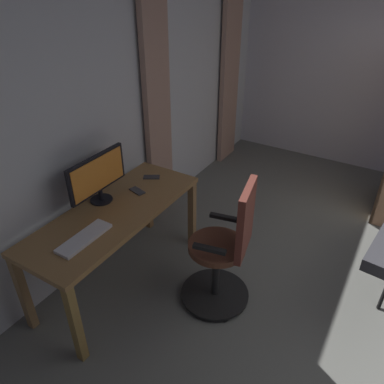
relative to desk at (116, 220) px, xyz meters
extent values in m
cube|color=silver|center=(-0.72, -0.45, 0.69)|extent=(5.30, 0.10, 2.66)
cube|color=tan|center=(-2.67, -0.34, 0.58)|extent=(0.42, 0.06, 2.43)
cube|color=tan|center=(-1.09, -0.34, 0.58)|extent=(0.36, 0.06, 2.43)
cube|color=olive|center=(0.00, 0.00, 0.08)|extent=(1.56, 0.60, 0.04)
cube|color=olive|center=(-0.74, 0.26, -0.29)|extent=(0.06, 0.06, 0.69)
cube|color=olive|center=(0.74, 0.26, -0.29)|extent=(0.06, 0.06, 0.69)
cube|color=olive|center=(-0.74, -0.26, -0.29)|extent=(0.06, 0.06, 0.69)
cube|color=olive|center=(0.74, -0.26, -0.29)|extent=(0.06, 0.06, 0.69)
cylinder|color=black|center=(-0.23, 0.79, -0.59)|extent=(0.56, 0.56, 0.02)
sphere|color=black|center=(-0.48, 0.74, -0.61)|extent=(0.05, 0.05, 0.05)
sphere|color=black|center=(-0.26, 0.53, -0.61)|extent=(0.05, 0.05, 0.05)
sphere|color=black|center=(0.00, 0.68, -0.61)|extent=(0.05, 0.05, 0.05)
sphere|color=black|center=(-0.06, 0.98, -0.61)|extent=(0.05, 0.05, 0.05)
sphere|color=black|center=(-0.36, 1.02, -0.61)|extent=(0.05, 0.05, 0.05)
cylinder|color=black|center=(-0.23, 0.79, -0.36)|extent=(0.06, 0.06, 0.48)
cylinder|color=brown|center=(-0.23, 0.79, -0.09)|extent=(0.52, 0.52, 0.05)
cube|color=maroon|center=(-0.27, 0.99, 0.20)|extent=(0.38, 0.12, 0.54)
cube|color=black|center=(-0.04, 0.83, 0.04)|extent=(0.09, 0.24, 0.03)
cube|color=black|center=(-0.43, 0.75, 0.04)|extent=(0.09, 0.24, 0.03)
cylinder|color=black|center=(-0.05, -0.18, 0.10)|extent=(0.18, 0.18, 0.01)
cylinder|color=black|center=(-0.05, -0.18, 0.15)|extent=(0.04, 0.04, 0.08)
cube|color=black|center=(-0.05, -0.19, 0.34)|extent=(0.58, 0.03, 0.30)
cube|color=orange|center=(-0.05, -0.17, 0.34)|extent=(0.54, 0.01, 0.27)
cube|color=silver|center=(0.38, 0.07, 0.11)|extent=(0.42, 0.14, 0.02)
cube|color=#333338|center=(-0.57, -0.06, 0.10)|extent=(0.13, 0.16, 0.01)
cube|color=#333338|center=(-0.31, -0.02, 0.10)|extent=(0.10, 0.16, 0.01)
camera|label=1|loc=(1.74, 1.76, 1.74)|focal=34.83mm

